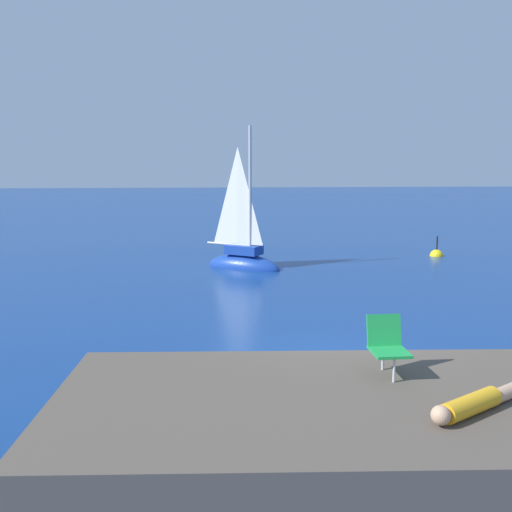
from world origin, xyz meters
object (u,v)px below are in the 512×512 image
sailboat_near (243,260)px  person_sunbather (477,403)px  beach_chair (387,343)px  marker_buoy (436,256)px

sailboat_near → person_sunbather: bearing=-49.5°
person_sunbather → beach_chair: beach_chair is taller
sailboat_near → beach_chair: size_ratio=7.26×
sailboat_near → person_sunbather: (1.87, -15.26, 0.87)m
beach_chair → marker_buoy: (7.18, 16.03, -1.50)m
sailboat_near → person_sunbather: 15.40m
person_sunbather → marker_buoy: bearing=38.5°
beach_chair → marker_buoy: 17.63m
sailboat_near → marker_buoy: (8.36, 2.08, -0.31)m
person_sunbather → marker_buoy: 18.55m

